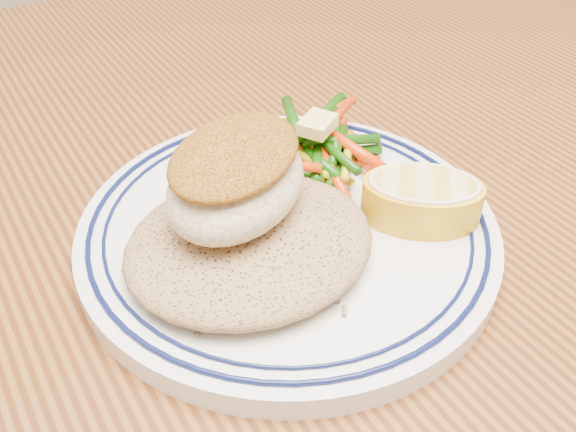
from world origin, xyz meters
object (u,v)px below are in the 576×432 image
at_px(rice_pilaf, 250,238).
at_px(fish_fillet, 236,177).
at_px(dining_table, 256,321).
at_px(lemon_wedge, 422,198).
at_px(vegetable_pile, 313,149).
at_px(plate, 288,230).

xyz_separation_m(rice_pilaf, fish_fillet, (0.00, 0.02, 0.03)).
relative_size(dining_table, lemon_wedge, 16.50).
bearing_deg(vegetable_pile, dining_table, -167.64).
relative_size(rice_pilaf, vegetable_pile, 1.32).
height_order(plate, rice_pilaf, rice_pilaf).
distance_m(fish_fillet, lemon_wedge, 0.11).
bearing_deg(vegetable_pile, plate, -137.19).
distance_m(dining_table, fish_fillet, 0.16).
xyz_separation_m(plate, fish_fillet, (-0.03, 0.00, 0.05)).
height_order(dining_table, rice_pilaf, rice_pilaf).
bearing_deg(lemon_wedge, rice_pilaf, 167.27).
relative_size(vegetable_pile, lemon_wedge, 1.18).
bearing_deg(fish_fillet, dining_table, 51.15).
height_order(plate, lemon_wedge, lemon_wedge).
height_order(dining_table, fish_fillet, fish_fillet).
distance_m(plate, vegetable_pile, 0.06).
xyz_separation_m(rice_pilaf, vegetable_pile, (0.08, 0.06, -0.00)).
bearing_deg(plate, rice_pilaf, -157.00).
height_order(plate, fish_fillet, fish_fillet).
distance_m(fish_fillet, vegetable_pile, 0.09).
bearing_deg(dining_table, rice_pilaf, -119.31).
xyz_separation_m(plate, vegetable_pile, (0.05, 0.04, 0.02)).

